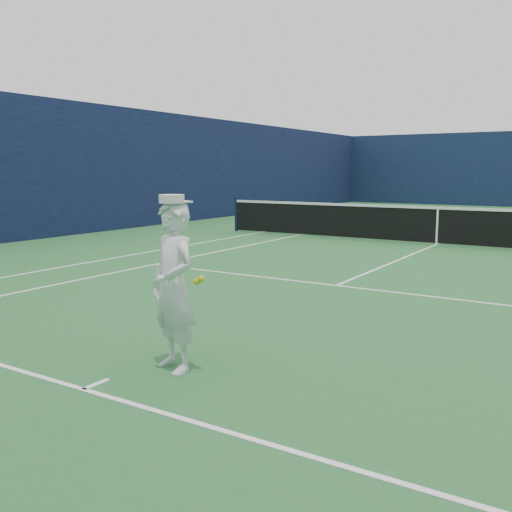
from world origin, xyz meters
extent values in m
plane|color=#24612D|center=(0.00, 0.00, 0.00)|extent=(80.00, 80.00, 0.00)
cube|color=white|center=(0.00, 11.88, 0.00)|extent=(11.03, 0.06, 0.01)
cube|color=white|center=(0.00, -11.88, 0.00)|extent=(11.03, 0.06, 0.01)
cube|color=white|center=(-5.49, 0.00, 0.00)|extent=(0.06, 23.83, 0.01)
cube|color=white|center=(-4.12, 0.00, 0.00)|extent=(0.06, 23.77, 0.01)
cube|color=white|center=(0.00, 6.40, 0.00)|extent=(8.23, 0.06, 0.01)
cube|color=white|center=(0.00, -6.40, 0.00)|extent=(8.23, 0.06, 0.01)
cube|color=white|center=(0.00, 0.00, 0.00)|extent=(0.06, 12.80, 0.01)
cube|color=white|center=(0.00, 11.73, 0.00)|extent=(0.06, 0.30, 0.01)
cube|color=white|center=(0.00, -11.73, 0.00)|extent=(0.06, 0.30, 0.01)
cube|color=#0F1637|center=(-10.00, 0.00, 2.00)|extent=(0.12, 36.12, 4.00)
cylinder|color=#141E4C|center=(-6.40, 0.00, 0.54)|extent=(0.09, 0.09, 1.07)
cube|color=black|center=(0.00, 0.00, 0.50)|extent=(12.79, 0.02, 0.92)
cube|color=white|center=(0.00, 0.00, 0.97)|extent=(12.79, 0.04, 0.07)
cube|color=white|center=(0.00, 0.00, 0.47)|extent=(0.05, 0.03, 0.94)
imported|color=white|center=(0.35, -11.03, 0.83)|extent=(0.70, 0.58, 1.66)
cylinder|color=white|center=(0.35, -11.03, 1.68)|extent=(0.24, 0.24, 0.08)
cube|color=white|center=(0.40, -10.91, 1.65)|extent=(0.20, 0.15, 0.02)
cylinder|color=navy|center=(0.12, -10.87, 0.85)|extent=(0.06, 0.10, 0.22)
cube|color=navy|center=(0.12, -10.81, 0.67)|extent=(0.03, 0.03, 0.14)
torus|color=navy|center=(0.16, -10.75, 0.47)|extent=(0.31, 0.19, 0.29)
cube|color=beige|center=(0.16, -10.75, 0.47)|extent=(0.21, 0.08, 0.30)
sphere|color=#D2DB18|center=(0.63, -11.03, 0.91)|extent=(0.07, 0.07, 0.07)
sphere|color=#D2DB18|center=(0.68, -11.02, 0.94)|extent=(0.07, 0.07, 0.07)
camera|label=1|loc=(3.90, -15.18, 1.95)|focal=40.00mm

